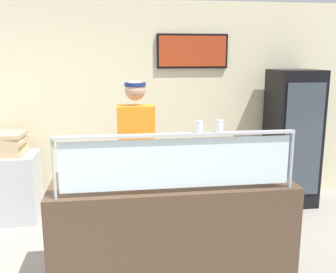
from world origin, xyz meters
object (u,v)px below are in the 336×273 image
at_px(pizza_server, 137,175).
at_px(parmesan_shaker, 199,128).
at_px(pizza_tray, 139,177).
at_px(worker_figure, 137,153).
at_px(pizza_box_stack, 5,144).
at_px(drink_fridge, 292,138).
at_px(pepper_flake_shaker, 219,127).

xyz_separation_m(pizza_server, parmesan_shaker, (0.45, -0.37, 0.47)).
bearing_deg(pizza_tray, worker_figure, 88.15).
bearing_deg(pizza_box_stack, drink_fridge, 0.68).
relative_size(parmesan_shaker, pepper_flake_shaker, 0.97).
xyz_separation_m(pepper_flake_shaker, pizza_box_stack, (-2.09, 1.90, -0.50)).
xyz_separation_m(pizza_server, pepper_flake_shaker, (0.61, -0.37, 0.47)).
bearing_deg(pepper_flake_shaker, drink_fridge, 51.10).
distance_m(pizza_tray, pizza_box_stack, 2.13).
height_order(pizza_server, pepper_flake_shaker, pepper_flake_shaker).
bearing_deg(worker_figure, pizza_tray, -91.85).
height_order(pizza_server, pizza_box_stack, pizza_box_stack).
height_order(pizza_server, parmesan_shaker, parmesan_shaker).
height_order(pizza_server, drink_fridge, drink_fridge).
relative_size(pizza_tray, pepper_flake_shaker, 5.01).
height_order(pizza_tray, pizza_box_stack, pizza_box_stack).
relative_size(parmesan_shaker, pizza_box_stack, 0.20).
distance_m(parmesan_shaker, pizza_box_stack, 2.76).
xyz_separation_m(pizza_tray, worker_figure, (0.02, 0.68, 0.04)).
bearing_deg(pizza_tray, pepper_flake_shaker, -33.29).
distance_m(pepper_flake_shaker, pizza_box_stack, 2.87).
relative_size(pizza_tray, drink_fridge, 0.26).
relative_size(worker_figure, pizza_box_stack, 3.81).
distance_m(parmesan_shaker, pepper_flake_shaker, 0.16).
relative_size(pizza_server, pizza_box_stack, 0.61).
height_order(pizza_tray, pizza_server, pizza_server).
relative_size(worker_figure, drink_fridge, 0.97).
bearing_deg(pizza_tray, parmesan_shaker, -41.89).
relative_size(pepper_flake_shaker, pizza_box_stack, 0.20).
relative_size(pepper_flake_shaker, worker_figure, 0.05).
xyz_separation_m(pizza_server, pizza_box_stack, (-1.48, 1.54, -0.03)).
xyz_separation_m(pizza_tray, pizza_server, (-0.02, -0.02, 0.02)).
distance_m(pizza_server, drink_fridge, 2.70).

